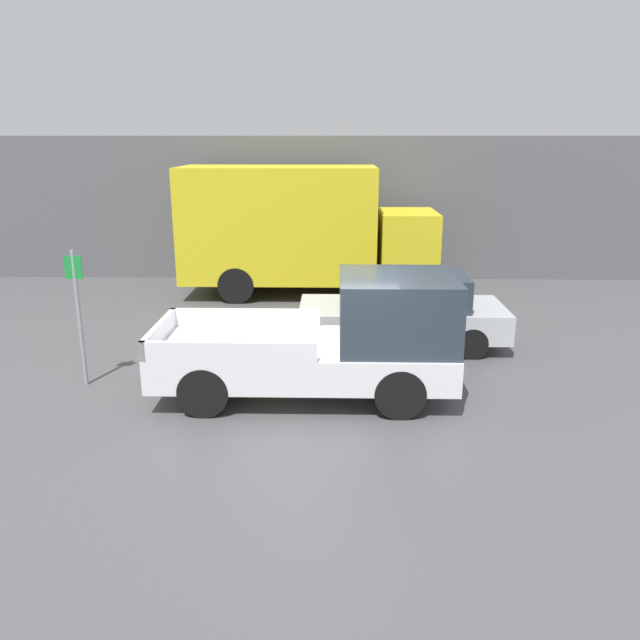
{
  "coord_description": "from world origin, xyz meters",
  "views": [
    {
      "loc": [
        0.08,
        -9.8,
        4.31
      ],
      "look_at": [
        -0.17,
        1.32,
        1.06
      ],
      "focal_mm": 35.0,
      "sensor_mm": 36.0,
      "label": 1
    }
  ],
  "objects_px": {
    "car": "(404,310)",
    "delivery_truck": "(298,228)",
    "pickup_truck": "(337,340)",
    "parking_sign": "(78,311)"
  },
  "relations": [
    {
      "from": "delivery_truck",
      "to": "parking_sign",
      "type": "bearing_deg",
      "value": -116.5
    },
    {
      "from": "pickup_truck",
      "to": "parking_sign",
      "type": "height_order",
      "value": "parking_sign"
    },
    {
      "from": "pickup_truck",
      "to": "delivery_truck",
      "type": "distance_m",
      "value": 7.47
    },
    {
      "from": "delivery_truck",
      "to": "parking_sign",
      "type": "height_order",
      "value": "delivery_truck"
    },
    {
      "from": "pickup_truck",
      "to": "parking_sign",
      "type": "bearing_deg",
      "value": 175.55
    },
    {
      "from": "delivery_truck",
      "to": "pickup_truck",
      "type": "bearing_deg",
      "value": -81.61
    },
    {
      "from": "car",
      "to": "delivery_truck",
      "type": "height_order",
      "value": "delivery_truck"
    },
    {
      "from": "delivery_truck",
      "to": "parking_sign",
      "type": "relative_size",
      "value": 2.85
    },
    {
      "from": "pickup_truck",
      "to": "parking_sign",
      "type": "distance_m",
      "value": 4.59
    },
    {
      "from": "pickup_truck",
      "to": "delivery_truck",
      "type": "xyz_separation_m",
      "value": [
        -1.08,
        7.33,
        0.91
      ]
    }
  ]
}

